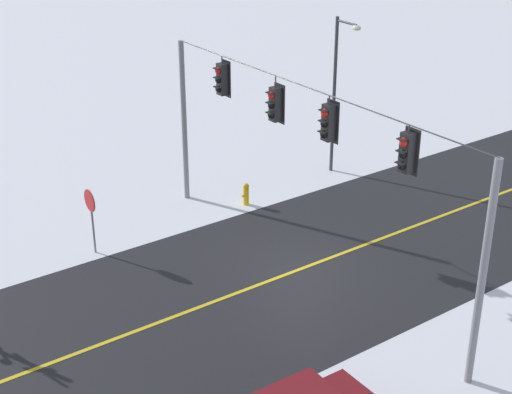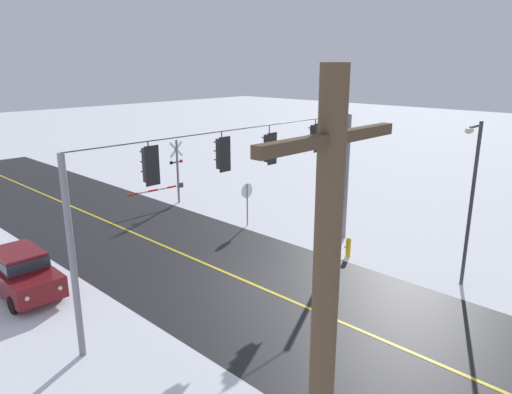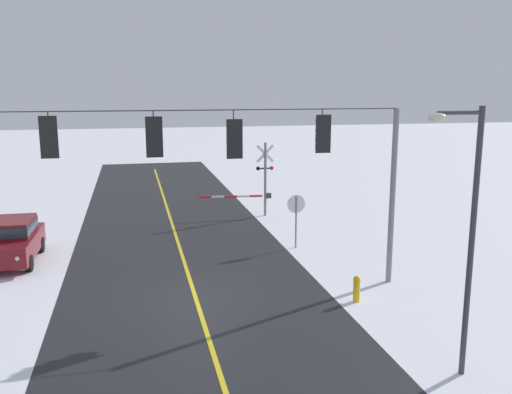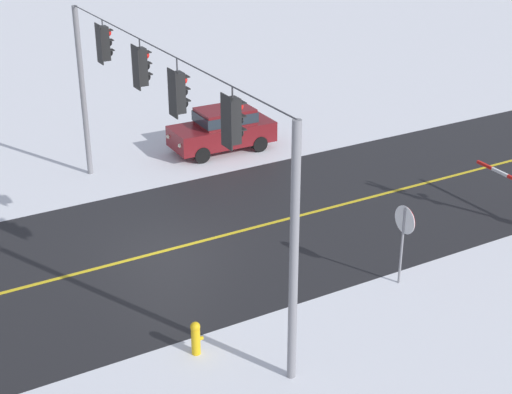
% 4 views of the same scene
% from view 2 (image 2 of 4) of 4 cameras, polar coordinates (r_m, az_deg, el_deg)
% --- Properties ---
extents(ground_plane, '(160.00, 160.00, 0.00)m').
position_cam_2_polar(ground_plane, '(19.68, -1.21, -10.02)').
color(ground_plane, white).
extents(road_asphalt, '(9.00, 80.00, 0.01)m').
position_cam_2_polar(road_asphalt, '(16.51, 14.30, -15.96)').
color(road_asphalt, black).
rests_on(road_asphalt, ground).
extents(lane_centre_line, '(0.14, 72.00, 0.01)m').
position_cam_2_polar(lane_centre_line, '(16.50, 14.30, -15.95)').
color(lane_centre_line, gold).
rests_on(lane_centre_line, ground).
extents(signal_span, '(14.20, 0.47, 6.22)m').
position_cam_2_polar(signal_span, '(18.24, -1.24, 2.72)').
color(signal_span, gray).
rests_on(signal_span, ground).
extents(stop_sign, '(0.80, 0.09, 2.35)m').
position_cam_2_polar(stop_sign, '(25.62, -1.08, 0.24)').
color(stop_sign, gray).
rests_on(stop_sign, ground).
extents(railroad_crossing, '(4.14, 0.31, 4.00)m').
position_cam_2_polar(railroad_crossing, '(30.11, -9.81, 2.87)').
color(railroad_crossing, gray).
rests_on(railroad_crossing, ground).
extents(parked_car_maroon, '(1.89, 4.23, 1.74)m').
position_cam_2_polar(parked_car_maroon, '(20.39, -26.22, -7.84)').
color(parked_car_maroon, maroon).
rests_on(parked_car_maroon, ground).
extents(streetlamp_near, '(1.39, 0.28, 6.50)m').
position_cam_2_polar(streetlamp_near, '(19.68, 24.22, 0.71)').
color(streetlamp_near, '#38383D').
rests_on(streetlamp_near, ground).
extents(fire_hydrant, '(0.24, 0.31, 0.88)m').
position_cam_2_polar(fire_hydrant, '(22.33, 10.94, -5.80)').
color(fire_hydrant, gold).
rests_on(fire_hydrant, ground).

